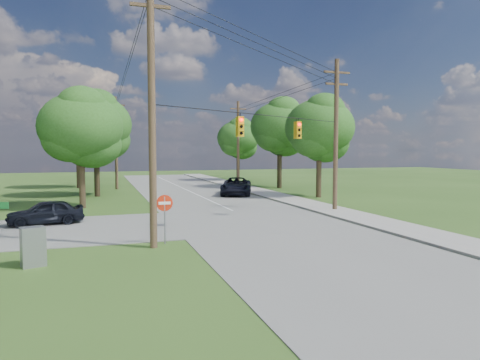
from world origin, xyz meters
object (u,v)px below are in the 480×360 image
object	(u,v)px
pole_north_w	(116,142)
control_cabinet	(33,247)
pole_sw	(152,104)
pole_north_e	(238,143)
pole_ne	(336,133)
car_cross_dark	(46,212)
car_main_north	(236,186)
do_not_enter_sign	(165,208)

from	to	relation	value
pole_north_w	control_cabinet	xyz separation A→B (m)	(-4.15, -31.26, -4.40)
pole_sw	pole_north_w	bearing A→B (deg)	90.77
pole_north_e	control_cabinet	world-z (taller)	pole_north_e
pole_sw	pole_north_e	size ratio (longest dim) A/B	1.20
pole_ne	pole_north_e	distance (m)	22.00
car_cross_dark	car_main_north	xyz separation A→B (m)	(15.24, 12.00, 0.11)
pole_ne	pole_north_w	distance (m)	26.03
pole_north_w	do_not_enter_sign	world-z (taller)	pole_north_w
pole_north_w	do_not_enter_sign	size ratio (longest dim) A/B	4.46
control_cabinet	pole_north_e	bearing A→B (deg)	41.36
pole_sw	car_cross_dark	size ratio (longest dim) A/B	2.94
pole_north_e	pole_ne	bearing A→B (deg)	-90.00
pole_ne	do_not_enter_sign	size ratio (longest dim) A/B	4.69
pole_sw	car_cross_dark	distance (m)	10.78
pole_ne	car_main_north	world-z (taller)	pole_ne
pole_north_e	car_main_north	xyz separation A→B (m)	(-3.40, -9.89, -4.29)
pole_sw	do_not_enter_sign	bearing A→B (deg)	46.10
pole_north_e	control_cabinet	xyz separation A→B (m)	(-18.05, -31.26, -4.40)
control_cabinet	pole_sw	bearing A→B (deg)	1.37
pole_north_w	pole_ne	bearing A→B (deg)	-57.71
pole_north_e	do_not_enter_sign	distance (m)	31.94
do_not_enter_sign	car_cross_dark	bearing A→B (deg)	129.52
pole_sw	control_cabinet	world-z (taller)	pole_sw
pole_north_w	car_cross_dark	bearing A→B (deg)	-102.22
pole_north_e	pole_north_w	size ratio (longest dim) A/B	1.00
car_main_north	control_cabinet	xyz separation A→B (m)	(-14.65, -21.37, -0.12)
pole_ne	control_cabinet	bearing A→B (deg)	-152.85
pole_sw	car_cross_dark	world-z (taller)	pole_sw
pole_north_e	do_not_enter_sign	xyz separation A→B (m)	(-12.92, -29.00, -3.49)
pole_north_w	car_cross_dark	size ratio (longest dim) A/B	2.45
pole_sw	pole_ne	distance (m)	15.51
pole_north_w	car_main_north	distance (m)	15.05
pole_ne	control_cabinet	xyz separation A→B (m)	(-18.05, -9.26, -4.74)
pole_ne	car_main_north	xyz separation A→B (m)	(-3.40, 12.11, -4.62)
pole_ne	control_cabinet	distance (m)	20.83
pole_north_w	car_cross_dark	distance (m)	22.83
pole_north_e	car_cross_dark	xyz separation A→B (m)	(-18.64, -21.89, -4.40)
control_cabinet	do_not_enter_sign	size ratio (longest dim) A/B	0.65
car_main_north	pole_north_w	bearing A→B (deg)	157.53
pole_north_e	pole_north_w	world-z (taller)	same
car_cross_dark	control_cabinet	size ratio (longest dim) A/B	2.81
car_main_north	control_cabinet	bearing A→B (deg)	-103.62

